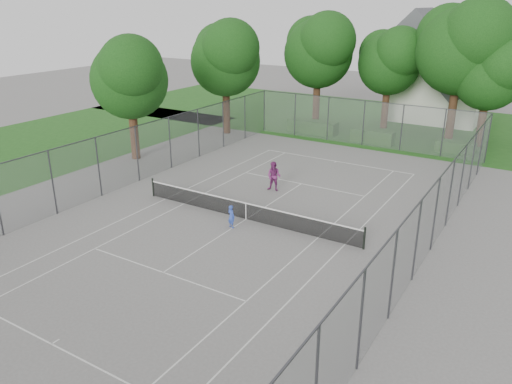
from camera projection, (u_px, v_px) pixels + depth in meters
The scene contains 17 objects.
ground at pixel (246, 219), 25.90m from camera, with size 120.00×120.00×0.00m, color slate.
grass_far at pixel (396, 123), 46.60m from camera, with size 60.00×20.00×0.00m, color #1D4E16.
court_markings at pixel (246, 219), 25.90m from camera, with size 11.03×23.83×0.01m.
tennis_net at pixel (246, 210), 25.72m from camera, with size 12.87×0.10×1.10m.
perimeter_fence at pixel (246, 187), 25.26m from camera, with size 18.08×34.08×3.52m.
tree_far_left at pixel (319, 48), 43.53m from camera, with size 6.94×6.33×9.97m.
tree_far_midleft at pixel (390, 59), 42.62m from camera, with size 6.14×5.61×8.82m.
tree_far_midright at pixel (463, 44), 37.94m from camera, with size 7.70×7.03×11.07m.
tree_far_right at pixel (491, 70), 37.02m from camera, with size 5.90×5.39×8.48m.
tree_side_back at pixel (226, 55), 40.74m from camera, with size 6.60×6.02×9.48m.
tree_side_front at pixel (129, 74), 33.89m from camera, with size 6.06×5.54×8.71m.
hedge_left at pixel (312, 127), 42.86m from camera, with size 4.33×1.30×1.08m, color #1F4C18.
hedge_mid at pixel (372, 137), 39.79m from camera, with size 3.38×0.97×1.06m, color #1F4C18.
hedge_right at pixel (455, 147), 37.30m from camera, with size 2.83×1.04×0.85m, color #1F4C18.
house at pixel (439, 77), 46.55m from camera, with size 8.12×6.30×10.11m.
girl_player at pixel (231, 216), 24.78m from camera, with size 0.44×0.29×1.19m, color #304CB5.
woman_player at pixel (274, 176), 29.56m from camera, with size 0.87×0.68×1.79m, color #7A2868.
Camera 1 is at (12.86, -19.92, 10.54)m, focal length 35.00 mm.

